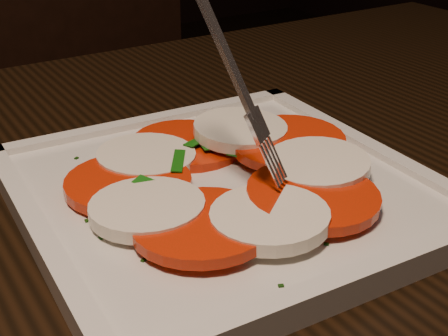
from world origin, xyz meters
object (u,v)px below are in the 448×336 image
(chair, at_px, (125,117))
(fork, at_px, (215,61))
(plate, at_px, (224,193))
(table, at_px, (283,242))

(chair, distance_m, fork, 0.82)
(chair, height_order, plate, chair)
(chair, distance_m, plate, 0.77)
(table, height_order, chair, chair)
(table, bearing_deg, plate, -155.05)
(chair, xyz_separation_m, fork, (-0.22, -0.71, 0.34))
(table, height_order, fork, fork)
(chair, bearing_deg, fork, -117.07)
(plate, bearing_deg, fork, -146.23)
(fork, bearing_deg, chair, 38.23)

